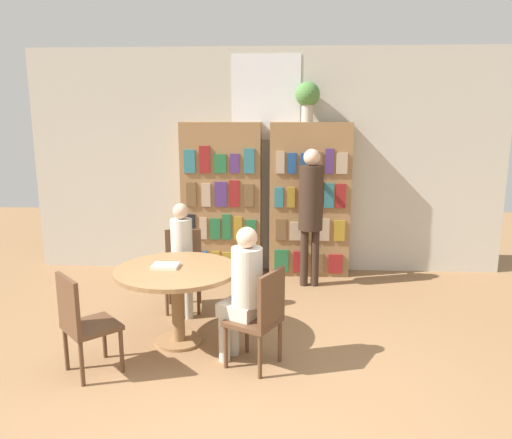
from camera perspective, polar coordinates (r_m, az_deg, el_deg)
ground_plane at (r=3.82m, az=-0.99°, el=-22.04°), size 16.00×16.00×0.00m
wall_back at (r=6.81m, az=1.15°, el=6.62°), size 6.40×0.07×3.00m
bookshelf_left at (r=6.72m, az=-3.95°, el=2.31°), size 1.06×0.34×2.04m
bookshelf_right at (r=6.68m, az=6.13°, el=2.21°), size 1.06×0.34×2.04m
flower_vase at (r=6.59m, az=5.92°, el=13.77°), size 0.31×0.31×0.51m
reading_table at (r=4.74m, az=-9.02°, el=-7.04°), size 1.15×1.15×0.74m
chair_near_camera at (r=4.41m, az=-19.26°, el=-10.80°), size 0.57×0.57×0.87m
chair_left_side at (r=5.65m, az=-8.31°, el=-5.24°), size 0.45×0.45×0.87m
chair_far_side at (r=4.29m, az=0.57°, el=-10.79°), size 0.54×0.54×0.87m
seated_reader_left at (r=5.41m, az=-8.48°, el=-3.91°), size 0.27×0.37×1.21m
seated_reader_right at (r=4.30m, az=-1.50°, el=-7.74°), size 0.41×0.39×1.22m
librarian_standing at (r=6.18m, az=6.30°, el=1.84°), size 0.30×0.57×1.73m
open_book_on_table at (r=4.74m, az=-10.30°, el=-5.23°), size 0.24×0.18×0.03m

